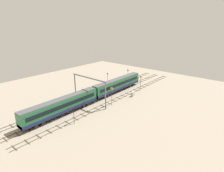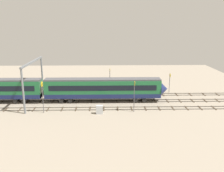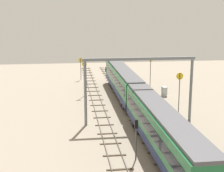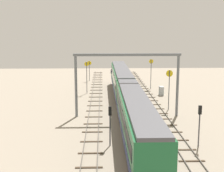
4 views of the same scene
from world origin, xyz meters
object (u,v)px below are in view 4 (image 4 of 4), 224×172
Objects in this scene: signal_light_trackside_approach at (110,120)px; train at (126,94)px; overhead_gantry at (127,71)px; speed_sign_near_foreground at (169,84)px; speed_sign_mid_trackside at (151,70)px; relay_cabinet at (161,91)px; speed_sign_distant_end at (89,68)px; signal_light_trackside_departure at (200,120)px; speed_sign_far_trackside at (87,74)px.

train is at bearing -11.29° from signal_light_trackside_approach.
overhead_gantry reaches higher than speed_sign_near_foreground.
train is 3.49× the size of overhead_gantry.
speed_sign_near_foreground is 16.83m from speed_sign_mid_trackside.
relay_cabinet is (24.75, -9.97, -1.94)m from signal_light_trackside_approach.
signal_light_trackside_departure is at bearing -162.86° from speed_sign_distant_end.
speed_sign_distant_end is at bearing 13.22° from train.
speed_sign_near_foreground is 3.71× the size of relay_cabinet.
relay_cabinet is at bearing -2.11° from signal_light_trackside_departure.
speed_sign_distant_end is 43.41m from signal_light_trackside_departure.
speed_sign_mid_trackside is at bearing 0.04° from signal_light_trackside_departure.
speed_sign_mid_trackside is at bearing -19.67° from train.
signal_light_trackside_departure is (-0.51, -9.04, 0.10)m from signal_light_trackside_approach.
signal_light_trackside_departure is (-31.69, -0.02, -0.90)m from speed_sign_mid_trackside.
speed_sign_mid_trackside is at bearing -127.46° from speed_sign_distant_end.
speed_sign_distant_end is (27.47, 6.45, 0.42)m from train.
overhead_gantry is at bearing 162.33° from speed_sign_mid_trackside.
speed_sign_mid_trackside is 13.39m from speed_sign_far_trackside.
train is 15.38m from signal_light_trackside_departure.
speed_sign_near_foreground reaches higher than speed_sign_mid_trackside.
speed_sign_near_foreground is at bearing -32.34° from signal_light_trackside_approach.
speed_sign_mid_trackside is at bearing -71.19° from speed_sign_far_trackside.
speed_sign_near_foreground is at bearing 175.15° from relay_cabinet.
relay_cabinet is (-16.22, -13.73, -2.27)m from speed_sign_distant_end.
speed_sign_distant_end is 21.37m from relay_cabinet.
train reaches higher than signal_light_trackside_departure.
speed_sign_near_foreground is 1.01× the size of speed_sign_far_trackside.
train is 13.77m from signal_light_trackside_approach.
speed_sign_near_foreground reaches higher than train.
signal_light_trackside_departure is at bearing -93.21° from signal_light_trackside_approach.
speed_sign_mid_trackside reaches higher than signal_light_trackside_approach.
speed_sign_far_trackside is at bearing 25.44° from train.
speed_sign_far_trackside is at bearing 24.89° from signal_light_trackside_departure.
overhead_gantry is at bearing 151.75° from relay_cabinet.
speed_sign_mid_trackside is 3.70× the size of relay_cabinet.
overhead_gantry reaches higher than train.
relay_cabinet is at bearing -171.58° from speed_sign_mid_trackside.
train is 11.65× the size of signal_light_trackside_departure.
speed_sign_mid_trackside is 31.71m from signal_light_trackside_departure.
overhead_gantry is at bearing 117.15° from speed_sign_near_foreground.
train is 8.48× the size of speed_sign_mid_trackside.
train is 12.13× the size of signal_light_trackside_approach.
signal_light_trackside_departure is at bearing 177.89° from relay_cabinet.
speed_sign_distant_end reaches higher than signal_light_trackside_approach.
speed_sign_distant_end is 2.89× the size of relay_cabinet.
speed_sign_mid_trackside is (20.16, -6.42, -2.51)m from overhead_gantry.
relay_cabinet is at bearing -98.82° from speed_sign_far_trackside.
signal_light_trackside_departure is 2.69× the size of relay_cabinet.
overhead_gantry is 2.43× the size of speed_sign_mid_trackside.
speed_sign_far_trackside is 1.37× the size of signal_light_trackside_departure.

